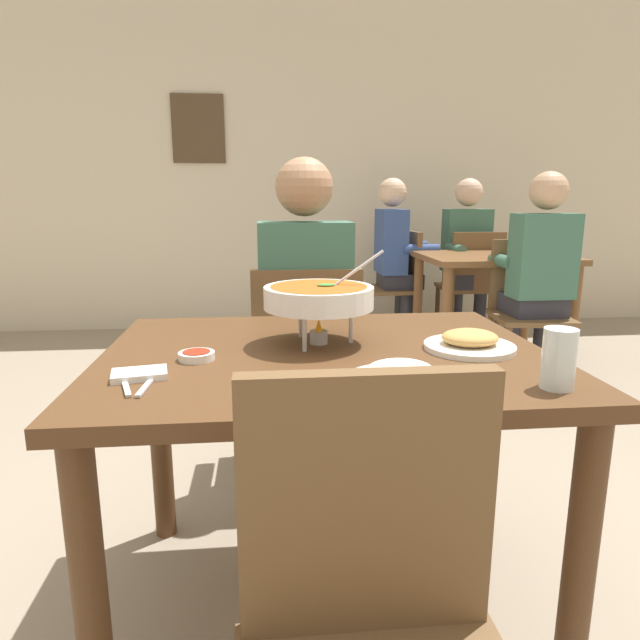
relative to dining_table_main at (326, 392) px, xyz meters
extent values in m
plane|color=gray|center=(0.00, 0.00, -0.65)|extent=(16.00, 16.00, 0.00)
cube|color=beige|center=(0.00, 3.65, 0.85)|extent=(10.00, 0.10, 3.00)
cube|color=#4C3823|center=(-0.69, 3.59, 1.08)|extent=(0.44, 0.03, 0.56)
cube|color=#51331C|center=(0.00, 0.00, 0.10)|extent=(1.16, 0.90, 0.04)
cylinder|color=#51331C|center=(-0.52, -0.39, -0.29)|extent=(0.07, 0.07, 0.72)
cylinder|color=#51331C|center=(0.52, -0.39, -0.29)|extent=(0.07, 0.07, 0.72)
cylinder|color=#51331C|center=(-0.52, 0.39, -0.29)|extent=(0.07, 0.07, 0.72)
cylinder|color=#51331C|center=(0.52, 0.39, -0.29)|extent=(0.07, 0.07, 0.72)
cube|color=brown|center=(0.00, 0.83, -0.21)|extent=(0.44, 0.44, 0.03)
cube|color=brown|center=(0.00, 0.63, 0.03)|extent=(0.42, 0.04, 0.45)
cylinder|color=brown|center=(0.19, 1.02, -0.44)|extent=(0.04, 0.04, 0.42)
cylinder|color=brown|center=(-0.19, 1.02, -0.44)|extent=(0.04, 0.04, 0.42)
cylinder|color=brown|center=(0.19, 0.64, -0.44)|extent=(0.04, 0.04, 0.42)
cylinder|color=brown|center=(-0.19, 0.64, -0.44)|extent=(0.04, 0.04, 0.42)
cylinder|color=#2D2D38|center=(0.10, 0.85, -0.42)|extent=(0.10, 0.10, 0.45)
cylinder|color=#2D2D38|center=(-0.10, 0.85, -0.42)|extent=(0.10, 0.10, 0.45)
cube|color=#2D2D38|center=(0.00, 0.81, -0.14)|extent=(0.32, 0.32, 0.12)
cube|color=#3D6B56|center=(0.00, 0.73, 0.17)|extent=(0.36, 0.20, 0.50)
sphere|color=#A57756|center=(0.00, 0.73, 0.55)|extent=(0.22, 0.22, 0.22)
cylinder|color=#3D6B56|center=(0.16, 0.93, 0.12)|extent=(0.08, 0.28, 0.08)
cylinder|color=#3D6B56|center=(-0.16, 0.93, 0.12)|extent=(0.08, 0.28, 0.08)
cube|color=brown|center=(0.00, -0.60, 0.03)|extent=(0.42, 0.04, 0.45)
cylinder|color=silver|center=(0.08, 0.08, 0.17)|extent=(0.01, 0.01, 0.10)
cylinder|color=silver|center=(-0.06, 0.15, 0.17)|extent=(0.01, 0.01, 0.10)
cylinder|color=silver|center=(-0.06, 0.00, 0.17)|extent=(0.01, 0.01, 0.10)
torus|color=silver|center=(-0.01, 0.08, 0.22)|extent=(0.21, 0.21, 0.01)
cylinder|color=#B2B2B7|center=(-0.01, 0.08, 0.13)|extent=(0.05, 0.05, 0.04)
cone|color=orange|center=(-0.01, 0.08, 0.17)|extent=(0.02, 0.02, 0.04)
cylinder|color=white|center=(-0.01, 0.08, 0.25)|extent=(0.30, 0.30, 0.06)
cylinder|color=#B75119|center=(-0.01, 0.08, 0.27)|extent=(0.26, 0.26, 0.01)
ellipsoid|color=#388433|center=(0.01, 0.08, 0.28)|extent=(0.05, 0.03, 0.01)
cylinder|color=silver|center=(0.08, 0.10, 0.31)|extent=(0.18, 0.01, 0.13)
cylinder|color=white|center=(0.13, -0.29, 0.12)|extent=(0.24, 0.24, 0.01)
ellipsoid|color=white|center=(0.13, -0.29, 0.15)|extent=(0.15, 0.13, 0.04)
cylinder|color=white|center=(0.38, -0.03, 0.12)|extent=(0.24, 0.24, 0.01)
ellipsoid|color=tan|center=(0.38, -0.03, 0.15)|extent=(0.15, 0.13, 0.04)
cylinder|color=white|center=(-0.33, -0.05, 0.13)|extent=(0.09, 0.09, 0.02)
cylinder|color=maroon|center=(-0.33, -0.05, 0.14)|extent=(0.07, 0.07, 0.01)
cube|color=white|center=(-0.44, -0.18, 0.12)|extent=(0.13, 0.10, 0.02)
cube|color=silver|center=(-0.46, -0.23, 0.12)|extent=(0.06, 0.17, 0.01)
cube|color=silver|center=(-0.41, -0.23, 0.12)|extent=(0.02, 0.17, 0.01)
cylinder|color=silver|center=(0.46, -0.34, 0.18)|extent=(0.07, 0.07, 0.13)
cylinder|color=gold|center=(0.46, -0.34, 0.16)|extent=(0.06, 0.06, 0.08)
cube|color=brown|center=(1.46, 2.36, 0.10)|extent=(1.00, 0.80, 0.04)
cylinder|color=brown|center=(1.02, 2.02, -0.29)|extent=(0.07, 0.07, 0.72)
cylinder|color=brown|center=(1.90, 2.02, -0.29)|extent=(0.07, 0.07, 0.72)
cylinder|color=brown|center=(1.02, 2.70, -0.29)|extent=(0.07, 0.07, 0.72)
cylinder|color=brown|center=(1.90, 2.70, -0.29)|extent=(0.07, 0.07, 0.72)
cube|color=brown|center=(0.82, 2.93, -0.21)|extent=(0.47, 0.47, 0.03)
cube|color=brown|center=(1.02, 2.94, 0.03)|extent=(0.07, 0.42, 0.45)
cylinder|color=brown|center=(0.62, 3.10, -0.44)|extent=(0.04, 0.04, 0.42)
cylinder|color=brown|center=(0.64, 2.72, -0.44)|extent=(0.04, 0.04, 0.42)
cylinder|color=brown|center=(1.00, 3.13, -0.44)|extent=(0.04, 0.04, 0.42)
cylinder|color=brown|center=(1.02, 2.75, -0.44)|extent=(0.04, 0.04, 0.42)
cube|color=brown|center=(1.51, 2.94, -0.21)|extent=(0.45, 0.45, 0.03)
cube|color=brown|center=(1.50, 2.74, 0.03)|extent=(0.42, 0.05, 0.45)
cylinder|color=brown|center=(1.70, 3.12, -0.44)|extent=(0.04, 0.04, 0.42)
cylinder|color=brown|center=(1.32, 3.13, -0.44)|extent=(0.04, 0.04, 0.42)
cylinder|color=brown|center=(1.69, 2.74, -0.44)|extent=(0.04, 0.04, 0.42)
cylinder|color=brown|center=(1.31, 2.75, -0.44)|extent=(0.04, 0.04, 0.42)
cube|color=brown|center=(1.48, 1.78, -0.21)|extent=(0.49, 0.49, 0.03)
cube|color=brown|center=(1.50, 1.98, 0.03)|extent=(0.42, 0.09, 0.45)
cylinder|color=brown|center=(1.27, 1.62, -0.44)|extent=(0.04, 0.04, 0.42)
cylinder|color=brown|center=(1.64, 1.57, -0.44)|extent=(0.04, 0.04, 0.42)
cylinder|color=brown|center=(1.31, 1.99, -0.44)|extent=(0.04, 0.04, 0.42)
cylinder|color=brown|center=(1.69, 1.94, -0.44)|extent=(0.04, 0.04, 0.42)
cylinder|color=#2D2D38|center=(0.97, 2.83, -0.42)|extent=(0.10, 0.10, 0.45)
cylinder|color=#2D2D38|center=(0.97, 3.03, -0.42)|extent=(0.10, 0.10, 0.45)
cube|color=#2D2D38|center=(0.93, 2.93, -0.14)|extent=(0.32, 0.32, 0.12)
cube|color=#334C8C|center=(0.85, 2.93, 0.17)|extent=(0.20, 0.36, 0.50)
sphere|color=beige|center=(0.85, 2.93, 0.55)|extent=(0.22, 0.22, 0.22)
cylinder|color=#334C8C|center=(1.05, 2.77, 0.12)|extent=(0.28, 0.08, 0.08)
cylinder|color=#334C8C|center=(1.05, 3.09, 0.12)|extent=(0.28, 0.08, 0.08)
cylinder|color=#2D2D38|center=(1.38, 2.84, -0.42)|extent=(0.10, 0.10, 0.45)
cylinder|color=#2D2D38|center=(1.58, 2.84, -0.42)|extent=(0.10, 0.10, 0.45)
cube|color=#2D2D38|center=(1.48, 2.88, -0.14)|extent=(0.32, 0.32, 0.12)
cube|color=#3D6B56|center=(1.48, 2.96, 0.17)|extent=(0.36, 0.20, 0.50)
sphere|color=beige|center=(1.48, 2.96, 0.55)|extent=(0.22, 0.22, 0.22)
cylinder|color=#3D6B56|center=(1.32, 2.76, 0.12)|extent=(0.08, 0.28, 0.08)
cylinder|color=#3D6B56|center=(1.64, 2.76, 0.12)|extent=(0.08, 0.28, 0.08)
cylinder|color=#2D2D38|center=(1.60, 1.85, -0.42)|extent=(0.10, 0.10, 0.45)
cylinder|color=#2D2D38|center=(1.40, 1.85, -0.42)|extent=(0.10, 0.10, 0.45)
cube|color=#2D2D38|center=(1.50, 1.81, -0.14)|extent=(0.32, 0.32, 0.12)
cube|color=#3D6B56|center=(1.50, 1.73, 0.17)|extent=(0.36, 0.20, 0.50)
sphere|color=tan|center=(1.50, 1.73, 0.55)|extent=(0.22, 0.22, 0.22)
cylinder|color=#3D6B56|center=(1.66, 1.93, 0.12)|extent=(0.08, 0.28, 0.08)
cylinder|color=#3D6B56|center=(1.34, 1.93, 0.12)|extent=(0.08, 0.28, 0.08)
camera|label=1|loc=(-0.16, -1.40, 0.51)|focal=30.95mm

